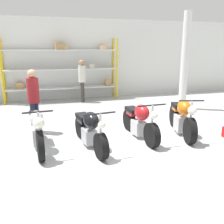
# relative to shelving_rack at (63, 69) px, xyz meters

# --- Properties ---
(ground_plane) EXTENTS (30.00, 30.00, 0.00)m
(ground_plane) POSITION_rel_shelving_rack_xyz_m (0.74, -5.73, -1.41)
(ground_plane) COLOR #B2B7B7
(back_wall) EXTENTS (30.00, 0.08, 3.60)m
(back_wall) POSITION_rel_shelving_rack_xyz_m (0.74, 0.36, 0.39)
(back_wall) COLOR silver
(back_wall) RESTS_ON ground_plane
(shelving_rack) EXTENTS (4.98, 0.63, 2.72)m
(shelving_rack) POSITION_rel_shelving_rack_xyz_m (0.00, 0.00, 0.00)
(shelving_rack) COLOR gold
(shelving_rack) RESTS_ON ground_plane
(support_pillar) EXTENTS (0.28, 0.28, 3.60)m
(support_pillar) POSITION_rel_shelving_rack_xyz_m (4.27, -2.92, 0.39)
(support_pillar) COLOR silver
(support_pillar) RESTS_ON ground_plane
(motorcycle_silver) EXTENTS (0.61, 2.06, 1.06)m
(motorcycle_silver) POSITION_rel_shelving_rack_xyz_m (-1.13, -5.57, -0.93)
(motorcycle_silver) COLOR black
(motorcycle_silver) RESTS_ON ground_plane
(motorcycle_black) EXTENTS (0.70, 2.04, 1.01)m
(motorcycle_black) POSITION_rel_shelving_rack_xyz_m (0.06, -5.78, -0.96)
(motorcycle_black) COLOR black
(motorcycle_black) RESTS_ON ground_plane
(motorcycle_red) EXTENTS (0.71, 1.99, 1.03)m
(motorcycle_red) POSITION_rel_shelving_rack_xyz_m (1.43, -5.52, -0.95)
(motorcycle_red) COLOR black
(motorcycle_red) RESTS_ON ground_plane
(motorcycle_orange) EXTENTS (0.79, 2.01, 1.09)m
(motorcycle_orange) POSITION_rel_shelving_rack_xyz_m (2.63, -5.60, -0.93)
(motorcycle_orange) COLOR black
(motorcycle_orange) RESTS_ON ground_plane
(person_browsing) EXTENTS (0.44, 0.44, 1.75)m
(person_browsing) POSITION_rel_shelving_rack_xyz_m (-1.19, -4.31, -0.37)
(person_browsing) COLOR #1E2338
(person_browsing) RESTS_ON ground_plane
(person_near_rack) EXTENTS (0.40, 0.40, 1.81)m
(person_near_rack) POSITION_rel_shelving_rack_xyz_m (0.75, -0.65, -0.33)
(person_near_rack) COLOR #38332D
(person_near_rack) RESTS_ON ground_plane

